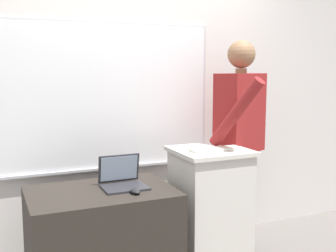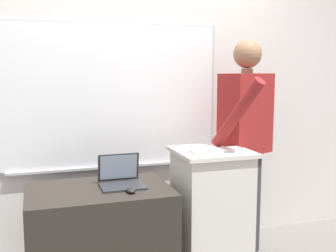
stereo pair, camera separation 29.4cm
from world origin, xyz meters
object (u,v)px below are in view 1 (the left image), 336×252
Objects in this scene: wireless_keyboard at (216,149)px; computer_mouse_by_laptop at (135,191)px; lectern_podium at (210,210)px; person_presenter at (240,131)px; side_desk at (102,242)px; laptop at (122,178)px.

wireless_keyboard is 0.70m from computer_mouse_by_laptop.
lectern_podium is 0.53× the size of person_presenter.
computer_mouse_by_laptop is (-0.66, -0.11, -0.21)m from wireless_keyboard.
person_presenter is (1.21, 0.19, 0.67)m from side_desk.
wireless_keyboard reaches higher than computer_mouse_by_laptop.
person_presenter is 4.54× the size of wireless_keyboard.
wireless_keyboard is 3.88× the size of computer_mouse_by_laptop.
person_presenter reaches higher than computer_mouse_by_laptop.
wireless_keyboard reaches higher than lectern_podium.
computer_mouse_by_laptop is (0.03, -0.21, -0.04)m from laptop.
person_presenter is at bearing 18.84° from computer_mouse_by_laptop.
lectern_podium is 0.75m from laptop.
laptop is at bearing 15.18° from side_desk.
computer_mouse_by_laptop is (0.19, -0.16, 0.38)m from side_desk.
person_presenter is 5.88× the size of laptop.
person_presenter is 1.12m from computer_mouse_by_laptop.
lectern_podium is 0.85m from side_desk.
wireless_keyboard is at bearing -84.54° from lectern_podium.
person_presenter is at bearing 8.79° from side_desk.
side_desk is 9.71× the size of computer_mouse_by_laptop.
laptop is (-1.05, -0.14, -0.25)m from person_presenter.
laptop is (-0.68, 0.03, 0.31)m from lectern_podium.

